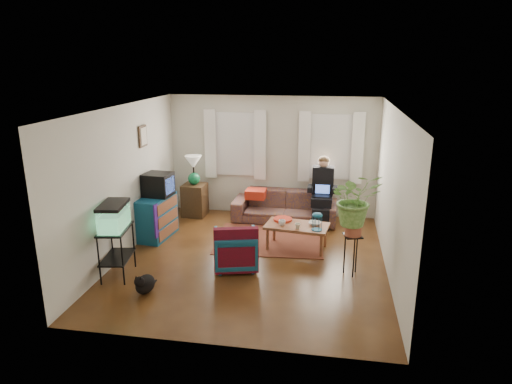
% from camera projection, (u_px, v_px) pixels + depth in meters
% --- Properties ---
extents(floor, '(4.50, 5.00, 0.01)m').
position_uv_depth(floor, '(252.00, 259.00, 7.91)').
color(floor, '#4F2B14').
rests_on(floor, ground).
extents(ceiling, '(4.50, 5.00, 0.01)m').
position_uv_depth(ceiling, '(252.00, 108.00, 7.17)').
color(ceiling, white).
rests_on(ceiling, wall_back).
extents(wall_back, '(4.50, 0.01, 2.60)m').
position_uv_depth(wall_back, '(272.00, 156.00, 9.90)').
color(wall_back, silver).
rests_on(wall_back, floor).
extents(wall_front, '(4.50, 0.01, 2.60)m').
position_uv_depth(wall_front, '(214.00, 246.00, 5.17)').
color(wall_front, silver).
rests_on(wall_front, floor).
extents(wall_left, '(0.01, 5.00, 2.60)m').
position_uv_depth(wall_left, '(124.00, 181.00, 7.90)').
color(wall_left, silver).
rests_on(wall_left, floor).
extents(wall_right, '(0.01, 5.00, 2.60)m').
position_uv_depth(wall_right, '(392.00, 194.00, 7.18)').
color(wall_right, silver).
rests_on(wall_right, floor).
extents(window_left, '(1.08, 0.04, 1.38)m').
position_uv_depth(window_left, '(236.00, 144.00, 9.94)').
color(window_left, white).
rests_on(window_left, wall_back).
extents(window_right, '(1.08, 0.04, 1.38)m').
position_uv_depth(window_right, '(331.00, 147.00, 9.62)').
color(window_right, white).
rests_on(window_right, wall_back).
extents(curtains_left, '(1.36, 0.06, 1.50)m').
position_uv_depth(curtains_left, '(235.00, 145.00, 9.87)').
color(curtains_left, white).
rests_on(curtains_left, wall_back).
extents(curtains_right, '(1.36, 0.06, 1.50)m').
position_uv_depth(curtains_right, '(331.00, 148.00, 9.54)').
color(curtains_right, white).
rests_on(curtains_right, wall_back).
extents(picture_frame, '(0.04, 0.32, 0.40)m').
position_uv_depth(picture_frame, '(143.00, 136.00, 8.51)').
color(picture_frame, '#3D2616').
rests_on(picture_frame, wall_left).
extents(area_rug, '(2.09, 1.72, 0.01)m').
position_uv_depth(area_rug, '(270.00, 240.00, 8.74)').
color(area_rug, maroon).
rests_on(area_rug, floor).
extents(sofa, '(2.19, 0.90, 0.85)m').
position_uv_depth(sofa, '(285.00, 202.00, 9.67)').
color(sofa, brown).
rests_on(sofa, floor).
extents(seated_person, '(0.56, 0.68, 1.29)m').
position_uv_depth(seated_person, '(322.00, 194.00, 9.47)').
color(seated_person, black).
rests_on(seated_person, sofa).
extents(side_table, '(0.50, 0.50, 0.71)m').
position_uv_depth(side_table, '(195.00, 200.00, 10.03)').
color(side_table, '#3E2317').
rests_on(side_table, floor).
extents(table_lamp, '(0.38, 0.38, 0.65)m').
position_uv_depth(table_lamp, '(194.00, 171.00, 9.84)').
color(table_lamp, white).
rests_on(table_lamp, side_table).
extents(dresser, '(0.55, 0.95, 0.82)m').
position_uv_depth(dresser, '(157.00, 217.00, 8.78)').
color(dresser, '#11556A').
rests_on(dresser, floor).
extents(crt_tv, '(0.55, 0.51, 0.44)m').
position_uv_depth(crt_tv, '(158.00, 184.00, 8.68)').
color(crt_tv, black).
rests_on(crt_tv, dresser).
extents(aquarium_stand, '(0.51, 0.77, 0.80)m').
position_uv_depth(aquarium_stand, '(117.00, 252.00, 7.20)').
color(aquarium_stand, black).
rests_on(aquarium_stand, floor).
extents(aquarium, '(0.46, 0.70, 0.42)m').
position_uv_depth(aquarium, '(114.00, 216.00, 7.03)').
color(aquarium, '#7FD899').
rests_on(aquarium, aquarium_stand).
extents(black_cat, '(0.29, 0.42, 0.34)m').
position_uv_depth(black_cat, '(145.00, 282.00, 6.72)').
color(black_cat, black).
rests_on(black_cat, floor).
extents(armchair, '(0.82, 0.79, 0.70)m').
position_uv_depth(armchair, '(235.00, 247.00, 7.51)').
color(armchair, '#11506A').
rests_on(armchair, floor).
extents(serape_throw, '(0.73, 0.34, 0.58)m').
position_uv_depth(serape_throw, '(236.00, 246.00, 7.21)').
color(serape_throw, '#9E0A0A').
rests_on(serape_throw, armchair).
extents(coffee_table, '(1.19, 0.76, 0.46)m').
position_uv_depth(coffee_table, '(297.00, 237.00, 8.29)').
color(coffee_table, brown).
rests_on(coffee_table, floor).
extents(cup_a, '(0.14, 0.14, 0.10)m').
position_uv_depth(cup_a, '(282.00, 223.00, 8.19)').
color(cup_a, white).
rests_on(cup_a, coffee_table).
extents(cup_b, '(0.11, 0.11, 0.10)m').
position_uv_depth(cup_b, '(298.00, 226.00, 8.02)').
color(cup_b, beige).
rests_on(cup_b, coffee_table).
extents(bowl, '(0.25, 0.25, 0.05)m').
position_uv_depth(bowl, '(315.00, 223.00, 8.22)').
color(bowl, white).
rests_on(bowl, coffee_table).
extents(snack_tray, '(0.39, 0.39, 0.04)m').
position_uv_depth(snack_tray, '(283.00, 219.00, 8.44)').
color(snack_tray, '#B21414').
rests_on(snack_tray, coffee_table).
extents(birdcage, '(0.21, 0.21, 0.32)m').
position_uv_depth(birdcage, '(317.00, 221.00, 7.92)').
color(birdcage, '#115B6B').
rests_on(birdcage, coffee_table).
extents(plant_stand, '(0.35, 0.35, 0.67)m').
position_uv_depth(plant_stand, '(352.00, 255.00, 7.27)').
color(plant_stand, black).
rests_on(plant_stand, floor).
extents(potted_plant, '(0.92, 0.85, 0.85)m').
position_uv_depth(potted_plant, '(355.00, 207.00, 7.04)').
color(potted_plant, '#599947').
rests_on(potted_plant, plant_stand).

